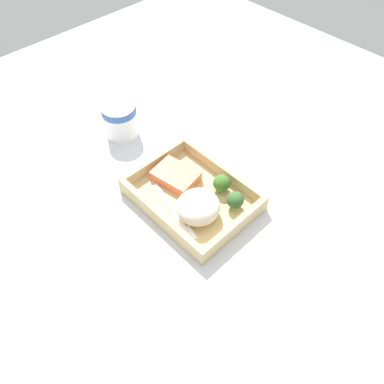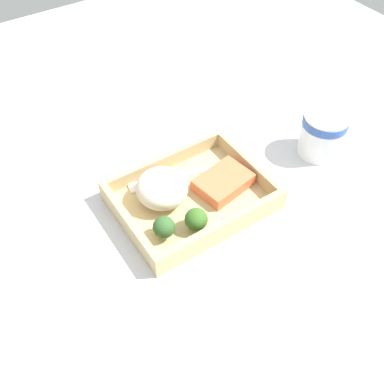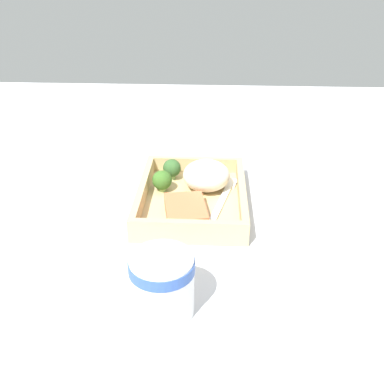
{
  "view_description": "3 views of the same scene",
  "coord_description": "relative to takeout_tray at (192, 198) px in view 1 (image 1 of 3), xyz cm",
  "views": [
    {
      "loc": [
        34.89,
        -33.63,
        61.45
      ],
      "look_at": [
        0.0,
        0.0,
        2.7
      ],
      "focal_mm": 35.0,
      "sensor_mm": 36.0,
      "label": 1
    },
    {
      "loc": [
        27.33,
        41.48,
        57.12
      ],
      "look_at": [
        0.0,
        0.0,
        2.7
      ],
      "focal_mm": 42.0,
      "sensor_mm": 36.0,
      "label": 2
    },
    {
      "loc": [
        -69.55,
        -3.56,
        40.83
      ],
      "look_at": [
        0.0,
        0.0,
        2.7
      ],
      "focal_mm": 42.0,
      "sensor_mm": 36.0,
      "label": 3
    }
  ],
  "objects": [
    {
      "name": "ground_plane",
      "position": [
        0.0,
        0.0,
        -1.6
      ],
      "size": [
        160.0,
        160.0,
        2.0
      ],
      "primitive_type": "cube",
      "color": "silver"
    },
    {
      "name": "takeout_tray",
      "position": [
        0.0,
        0.0,
        0.0
      ],
      "size": [
        24.75,
        18.82,
        1.2
      ],
      "primitive_type": "cube",
      "color": "tan",
      "rests_on": "ground_plane"
    },
    {
      "name": "tray_rim",
      "position": [
        0.0,
        0.0,
        2.02
      ],
      "size": [
        24.75,
        18.82,
        2.85
      ],
      "color": "tan",
      "rests_on": "takeout_tray"
    },
    {
      "name": "salmon_fillet",
      "position": [
        -5.81,
        0.77,
        1.73
      ],
      "size": [
        10.08,
        8.01,
        2.25
      ],
      "primitive_type": "cube",
      "rotation": [
        0.0,
        0.0,
        0.17
      ],
      "color": "#EB6F44",
      "rests_on": "takeout_tray"
    },
    {
      "name": "mashed_potatoes",
      "position": [
        4.24,
        -2.43,
        3.33
      ],
      "size": [
        8.47,
        8.66,
        5.46
      ],
      "primitive_type": "ellipsoid",
      "color": "#EEDFC6",
      "rests_on": "takeout_tray"
    },
    {
      "name": "broccoli_floret_1",
      "position": [
        2.95,
        5.63,
        2.73
      ],
      "size": [
        3.62,
        3.62,
        4.02
      ],
      "color": "#85AD60",
      "rests_on": "takeout_tray"
    },
    {
      "name": "broccoli_floret_2",
      "position": [
        7.9,
        4.27,
        2.81
      ],
      "size": [
        3.45,
        3.45,
        4.03
      ],
      "color": "#81AD67",
      "rests_on": "takeout_tray"
    },
    {
      "name": "fork",
      "position": [
        1.25,
        -5.8,
        0.82
      ],
      "size": [
        15.74,
        5.34,
        0.44
      ],
      "color": "white",
      "rests_on": "takeout_tray"
    },
    {
      "name": "paper_cup",
      "position": [
        -26.76,
        2.29,
        4.04
      ],
      "size": [
        8.11,
        8.11,
        8.32
      ],
      "color": "white",
      "rests_on": "ground_plane"
    }
  ]
}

